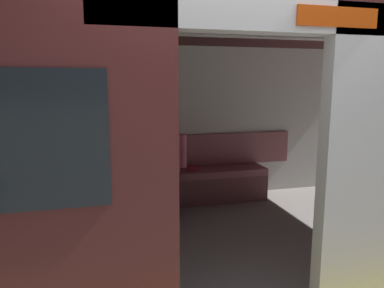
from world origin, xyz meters
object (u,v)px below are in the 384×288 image
at_px(book, 193,168).
at_px(grab_pole_door, 171,160).
at_px(train_car, 193,95).
at_px(person_seated, 166,157).
at_px(handbag, 133,167).
at_px(bench_seat, 176,179).

relative_size(book, grab_pole_door, 0.11).
xyz_separation_m(train_car, person_seated, (0.08, -1.07, -0.83)).
relative_size(handbag, book, 1.18).
relative_size(person_seated, handbag, 4.55).
bearing_deg(book, bench_seat, 38.08).
bearing_deg(person_seated, book, -162.52).
height_order(bench_seat, person_seated, person_seated).
bearing_deg(handbag, grab_pole_door, 93.28).
bearing_deg(handbag, person_seated, 162.97).
distance_m(train_car, handbag, 1.61).
distance_m(person_seated, book, 0.46).
xyz_separation_m(handbag, grab_pole_door, (-0.12, 2.01, 0.51)).
bearing_deg(train_car, grab_pole_door, 65.19).
bearing_deg(bench_seat, train_car, 86.67).
xyz_separation_m(bench_seat, person_seated, (0.15, 0.05, 0.33)).
height_order(handbag, book, handbag).
bearing_deg(bench_seat, book, -163.58).
bearing_deg(book, person_seated, 39.15).
bearing_deg(grab_pole_door, handbag, -86.72).
height_order(handbag, grab_pole_door, grab_pole_door).
relative_size(person_seated, book, 5.38).
bearing_deg(book, grab_pole_door, 92.85).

